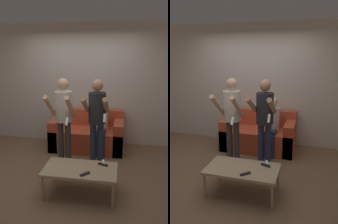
# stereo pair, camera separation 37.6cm
# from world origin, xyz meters

# --- Properties ---
(ground_plane) EXTENTS (14.00, 14.00, 0.00)m
(ground_plane) POSITION_xyz_m (0.00, 0.00, 0.00)
(ground_plane) COLOR brown
(wall_back) EXTENTS (6.40, 0.06, 2.70)m
(wall_back) POSITION_xyz_m (0.00, 1.60, 1.35)
(wall_back) COLOR beige
(wall_back) RESTS_ON ground_plane
(couch) EXTENTS (1.54, 0.77, 0.82)m
(couch) POSITION_xyz_m (0.17, 1.18, 0.30)
(couch) COLOR #C64C2D
(couch) RESTS_ON ground_plane
(person_standing_left) EXTENTS (0.43, 0.66, 1.61)m
(person_standing_left) POSITION_xyz_m (-0.13, 0.36, 0.99)
(person_standing_left) COLOR #383838
(person_standing_left) RESTS_ON ground_plane
(person_standing_right) EXTENTS (0.42, 0.67, 1.60)m
(person_standing_right) POSITION_xyz_m (0.47, 0.36, 0.98)
(person_standing_right) COLOR #282D47
(person_standing_right) RESTS_ON ground_plane
(person_seated) EXTENTS (0.29, 0.52, 1.18)m
(person_seated) POSITION_xyz_m (0.47, 1.04, 0.65)
(person_seated) COLOR #282D47
(person_seated) RESTS_ON ground_plane
(coffee_table) EXTENTS (1.05, 0.57, 0.41)m
(coffee_table) POSITION_xyz_m (0.33, -0.48, 0.37)
(coffee_table) COLOR tan
(coffee_table) RESTS_ON ground_plane
(remote_near) EXTENTS (0.13, 0.13, 0.02)m
(remote_near) POSITION_xyz_m (0.43, -0.64, 0.42)
(remote_near) COLOR black
(remote_near) RESTS_ON coffee_table
(remote_mid) EXTENTS (0.15, 0.09, 0.02)m
(remote_mid) POSITION_xyz_m (0.65, -0.34, 0.42)
(remote_mid) COLOR black
(remote_mid) RESTS_ON coffee_table
(remote_far) EXTENTS (0.07, 0.15, 0.02)m
(remote_far) POSITION_xyz_m (0.65, -0.27, 0.42)
(remote_far) COLOR white
(remote_far) RESTS_ON coffee_table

